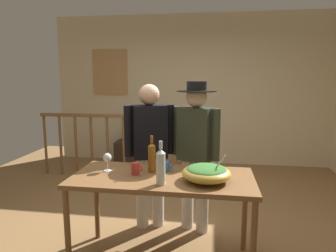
{
  "coord_description": "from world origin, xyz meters",
  "views": [
    {
      "loc": [
        0.43,
        -3.06,
        1.67
      ],
      "look_at": [
        0.02,
        -0.3,
        1.21
      ],
      "focal_mm": 31.87,
      "sensor_mm": 36.0,
      "label": 1
    }
  ],
  "objects_px": {
    "serving_table": "(163,185)",
    "salad_bowl": "(206,172)",
    "stair_railing": "(127,140)",
    "person_standing_right": "(196,145)",
    "wine_bottle_clear": "(161,166)",
    "mug_blue": "(165,166)",
    "framed_picture": "(110,72)",
    "person_standing_left": "(150,146)",
    "flat_screen_tv": "(139,129)",
    "wine_bottle_amber": "(152,157)",
    "wine_glass": "(107,159)",
    "mug_red": "(136,169)",
    "tv_console": "(140,153)"
  },
  "relations": [
    {
      "from": "salad_bowl",
      "to": "mug_blue",
      "type": "relative_size",
      "value": 3.44
    },
    {
      "from": "tv_console",
      "to": "person_standing_right",
      "type": "height_order",
      "value": "person_standing_right"
    },
    {
      "from": "salad_bowl",
      "to": "person_standing_left",
      "type": "distance_m",
      "value": 0.95
    },
    {
      "from": "stair_railing",
      "to": "salad_bowl",
      "type": "height_order",
      "value": "stair_railing"
    },
    {
      "from": "salad_bowl",
      "to": "person_standing_right",
      "type": "bearing_deg",
      "value": 100.33
    },
    {
      "from": "stair_railing",
      "to": "flat_screen_tv",
      "type": "relative_size",
      "value": 4.39
    },
    {
      "from": "mug_blue",
      "to": "person_standing_right",
      "type": "relative_size",
      "value": 0.07
    },
    {
      "from": "salad_bowl",
      "to": "wine_bottle_clear",
      "type": "xyz_separation_m",
      "value": [
        -0.36,
        -0.14,
        0.08
      ]
    },
    {
      "from": "framed_picture",
      "to": "mug_blue",
      "type": "bearing_deg",
      "value": -62.93
    },
    {
      "from": "wine_glass",
      "to": "mug_red",
      "type": "distance_m",
      "value": 0.29
    },
    {
      "from": "salad_bowl",
      "to": "wine_glass",
      "type": "xyz_separation_m",
      "value": [
        -0.89,
        0.13,
        0.04
      ]
    },
    {
      "from": "flat_screen_tv",
      "to": "wine_bottle_amber",
      "type": "height_order",
      "value": "wine_bottle_amber"
    },
    {
      "from": "person_standing_left",
      "to": "wine_bottle_amber",
      "type": "bearing_deg",
      "value": 81.29
    },
    {
      "from": "salad_bowl",
      "to": "mug_blue",
      "type": "bearing_deg",
      "value": 151.32
    },
    {
      "from": "framed_picture",
      "to": "person_standing_left",
      "type": "distance_m",
      "value": 3.05
    },
    {
      "from": "salad_bowl",
      "to": "mug_blue",
      "type": "xyz_separation_m",
      "value": [
        -0.38,
        0.21,
        -0.03
      ]
    },
    {
      "from": "framed_picture",
      "to": "mug_red",
      "type": "relative_size",
      "value": 8.21
    },
    {
      "from": "serving_table",
      "to": "person_standing_right",
      "type": "xyz_separation_m",
      "value": [
        0.25,
        0.64,
        0.22
      ]
    },
    {
      "from": "framed_picture",
      "to": "salad_bowl",
      "type": "distance_m",
      "value": 3.95
    },
    {
      "from": "mug_blue",
      "to": "mug_red",
      "type": "xyz_separation_m",
      "value": [
        -0.24,
        -0.13,
        0.01
      ]
    },
    {
      "from": "flat_screen_tv",
      "to": "tv_console",
      "type": "bearing_deg",
      "value": 90.0
    },
    {
      "from": "flat_screen_tv",
      "to": "salad_bowl",
      "type": "distance_m",
      "value": 3.28
    },
    {
      "from": "salad_bowl",
      "to": "wine_bottle_amber",
      "type": "height_order",
      "value": "wine_bottle_amber"
    },
    {
      "from": "person_standing_right",
      "to": "wine_bottle_clear",
      "type": "bearing_deg",
      "value": 97.79
    },
    {
      "from": "tv_console",
      "to": "person_standing_right",
      "type": "relative_size",
      "value": 0.55
    },
    {
      "from": "serving_table",
      "to": "wine_bottle_clear",
      "type": "height_order",
      "value": "wine_bottle_clear"
    },
    {
      "from": "stair_railing",
      "to": "tv_console",
      "type": "distance_m",
      "value": 0.89
    },
    {
      "from": "framed_picture",
      "to": "mug_blue",
      "type": "xyz_separation_m",
      "value": [
        1.59,
        -3.11,
        -0.89
      ]
    },
    {
      "from": "stair_railing",
      "to": "mug_red",
      "type": "height_order",
      "value": "stair_railing"
    },
    {
      "from": "wine_bottle_amber",
      "to": "mug_red",
      "type": "bearing_deg",
      "value": -145.9
    },
    {
      "from": "mug_red",
      "to": "person_standing_right",
      "type": "bearing_deg",
      "value": 52.43
    },
    {
      "from": "serving_table",
      "to": "wine_glass",
      "type": "distance_m",
      "value": 0.56
    },
    {
      "from": "serving_table",
      "to": "mug_red",
      "type": "bearing_deg",
      "value": 179.44
    },
    {
      "from": "tv_console",
      "to": "flat_screen_tv",
      "type": "relative_size",
      "value": 1.71
    },
    {
      "from": "stair_railing",
      "to": "wine_bottle_amber",
      "type": "relative_size",
      "value": 6.95
    },
    {
      "from": "stair_railing",
      "to": "wine_bottle_amber",
      "type": "distance_m",
      "value": 2.27
    },
    {
      "from": "flat_screen_tv",
      "to": "wine_bottle_amber",
      "type": "distance_m",
      "value": 2.97
    },
    {
      "from": "tv_console",
      "to": "serving_table",
      "type": "xyz_separation_m",
      "value": [
        0.95,
        -2.96,
        0.51
      ]
    },
    {
      "from": "serving_table",
      "to": "mug_blue",
      "type": "relative_size",
      "value": 13.38
    },
    {
      "from": "serving_table",
      "to": "salad_bowl",
      "type": "height_order",
      "value": "salad_bowl"
    },
    {
      "from": "stair_railing",
      "to": "mug_red",
      "type": "distance_m",
      "value": 2.3
    },
    {
      "from": "stair_railing",
      "to": "person_standing_right",
      "type": "bearing_deg",
      "value": -51.84
    },
    {
      "from": "framed_picture",
      "to": "salad_bowl",
      "type": "height_order",
      "value": "framed_picture"
    },
    {
      "from": "wine_glass",
      "to": "person_standing_right",
      "type": "distance_m",
      "value": 0.96
    },
    {
      "from": "wine_glass",
      "to": "serving_table",
      "type": "bearing_deg",
      "value": -6.16
    },
    {
      "from": "wine_bottle_clear",
      "to": "mug_blue",
      "type": "distance_m",
      "value": 0.36
    },
    {
      "from": "serving_table",
      "to": "mug_red",
      "type": "distance_m",
      "value": 0.28
    },
    {
      "from": "tv_console",
      "to": "salad_bowl",
      "type": "relative_size",
      "value": 2.23
    },
    {
      "from": "person_standing_left",
      "to": "wine_glass",
      "type": "bearing_deg",
      "value": 42.49
    },
    {
      "from": "mug_blue",
      "to": "stair_railing",
      "type": "bearing_deg",
      "value": 115.18
    }
  ]
}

